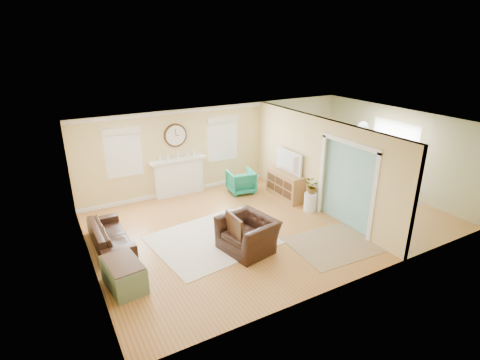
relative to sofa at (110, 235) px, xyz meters
name	(u,v)px	position (x,y,z in m)	size (l,w,h in m)	color
floor	(272,220)	(3.99, -0.73, -0.28)	(9.00, 9.00, 0.00)	#9F5F29
wall_back	(221,146)	(3.99, 2.27, 1.02)	(9.00, 0.02, 2.60)	#DCBB7E
wall_front	(362,222)	(3.99, -3.73, 1.02)	(9.00, 0.02, 2.60)	#DCBB7E
wall_left	(85,212)	(-0.51, -0.73, 1.02)	(0.02, 6.00, 2.60)	#DCBB7E
wall_right	(395,150)	(8.49, -0.73, 1.02)	(0.02, 6.00, 2.60)	#DCBB7E
ceiling	(275,124)	(3.99, -0.73, 2.32)	(9.00, 6.00, 0.02)	white
partition	(313,160)	(5.50, -0.45, 1.08)	(0.17, 6.00, 2.60)	#DCBB7E
fireplace	(179,176)	(2.49, 2.15, 0.32)	(1.70, 0.30, 1.17)	white
wall_clock	(175,135)	(2.49, 2.23, 1.57)	(0.70, 0.07, 0.70)	#3F2816
window_left	(123,149)	(0.94, 2.22, 1.38)	(1.05, 0.13, 1.42)	white
window_right	(223,135)	(4.04, 2.22, 1.38)	(1.05, 0.13, 1.42)	white
french_doors	(393,157)	(8.44, -0.73, 0.82)	(0.06, 1.70, 2.20)	white
pendant	(363,127)	(6.99, -0.73, 1.92)	(0.30, 0.30, 0.55)	gold
rug_cream	(212,240)	(2.15, -0.90, -0.27)	(2.67, 2.31, 0.01)	beige
rug_jute	(333,245)	(4.55, -2.48, -0.27)	(1.94, 1.58, 0.01)	#9E875F
rug_grey	(352,194)	(7.16, -0.47, -0.27)	(2.44, 3.04, 0.01)	slate
sofa	(110,235)	(0.00, 0.00, 0.00)	(1.89, 0.74, 0.55)	black
eames_chair	(248,234)	(2.70, -1.67, 0.11)	(1.19, 1.04, 0.77)	black
green_chair	(241,182)	(4.22, 1.36, 0.08)	(0.76, 0.78, 0.71)	#1E7762
trunk	(124,274)	(-0.08, -1.71, 0.01)	(0.72, 1.06, 0.57)	slate
credenza	(285,185)	(5.21, 0.38, 0.12)	(0.48, 1.42, 0.80)	#A77138
tv	(286,162)	(5.19, 0.38, 0.85)	(1.15, 0.15, 0.66)	black
garden_stool	(310,202)	(5.26, -0.74, -0.02)	(0.35, 0.35, 0.52)	white
potted_plant	(311,187)	(5.26, -0.74, 0.44)	(0.35, 0.31, 0.39)	#337F33
dining_table	(354,185)	(7.16, -0.47, 0.03)	(1.73, 0.96, 0.61)	#3F2816
dining_chair_n	(329,169)	(7.07, 0.55, 0.25)	(0.42, 0.42, 0.89)	slate
dining_chair_s	(384,192)	(7.09, -1.65, 0.24)	(0.48, 0.48, 0.89)	slate
dining_chair_w	(339,181)	(6.55, -0.45, 0.26)	(0.42, 0.42, 0.91)	white
dining_chair_e	(372,174)	(7.86, -0.53, 0.30)	(0.48, 0.48, 0.98)	slate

